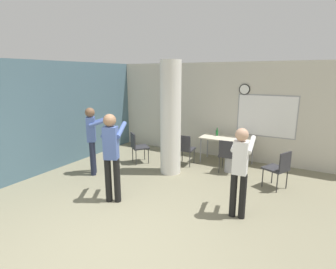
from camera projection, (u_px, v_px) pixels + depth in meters
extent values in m
plane|color=gray|center=(107.00, 248.00, 3.82)|extent=(24.00, 24.00, 0.00)
cube|color=slate|center=(71.00, 113.00, 7.29)|extent=(0.12, 7.00, 2.80)
cube|color=beige|center=(221.00, 111.00, 7.79)|extent=(8.00, 0.12, 2.80)
cylinder|color=black|center=(245.00, 89.00, 7.27)|extent=(0.30, 0.03, 0.30)
cylinder|color=white|center=(244.00, 89.00, 7.25)|extent=(0.25, 0.01, 0.25)
cube|color=#99999E|center=(266.00, 116.00, 7.13)|extent=(1.57, 0.01, 1.16)
cube|color=white|center=(266.00, 116.00, 7.13)|extent=(1.51, 0.02, 1.10)
cylinder|color=silver|center=(171.00, 119.00, 6.45)|extent=(0.51, 0.51, 2.80)
cube|color=beige|center=(227.00, 139.00, 7.27)|extent=(1.45, 0.66, 0.03)
cylinder|color=gray|center=(201.00, 150.00, 7.44)|extent=(0.04, 0.04, 0.70)
cylinder|color=gray|center=(248.00, 157.00, 6.81)|extent=(0.04, 0.04, 0.70)
cylinder|color=gray|center=(208.00, 146.00, 7.90)|extent=(0.04, 0.04, 0.70)
cylinder|color=gray|center=(253.00, 152.00, 7.27)|extent=(0.04, 0.04, 0.70)
cylinder|color=#1E6B2D|center=(217.00, 133.00, 7.53)|extent=(0.07, 0.07, 0.16)
cylinder|color=#1E6B2D|center=(217.00, 129.00, 7.50)|extent=(0.03, 0.03, 0.07)
cylinder|color=#B2B2B7|center=(230.00, 164.00, 6.74)|extent=(0.26, 0.26, 0.40)
cube|color=#2D2D33|center=(140.00, 147.00, 7.40)|extent=(0.62, 0.62, 0.04)
cube|color=#2D2D33|center=(133.00, 140.00, 7.27)|extent=(0.33, 0.27, 0.40)
cylinder|color=#333333|center=(148.00, 156.00, 7.36)|extent=(0.02, 0.02, 0.43)
cylinder|color=#333333|center=(145.00, 153.00, 7.68)|extent=(0.02, 0.02, 0.43)
cylinder|color=#333333|center=(136.00, 158.00, 7.22)|extent=(0.02, 0.02, 0.43)
cylinder|color=#333333|center=(133.00, 154.00, 7.54)|extent=(0.02, 0.02, 0.43)
cube|color=#2D2D33|center=(276.00, 169.00, 5.74)|extent=(0.59, 0.59, 0.04)
cube|color=#2D2D33|center=(285.00, 162.00, 5.52)|extent=(0.20, 0.37, 0.40)
cylinder|color=#333333|center=(272.00, 174.00, 6.03)|extent=(0.02, 0.02, 0.43)
cylinder|color=#333333|center=(263.00, 178.00, 5.83)|extent=(0.02, 0.02, 0.43)
cylinder|color=#333333|center=(287.00, 179.00, 5.75)|extent=(0.02, 0.02, 0.43)
cylinder|color=#333333|center=(277.00, 183.00, 5.54)|extent=(0.02, 0.02, 0.43)
cube|color=#2D2D33|center=(186.00, 149.00, 7.23)|extent=(0.48, 0.48, 0.04)
cube|color=#2D2D33|center=(183.00, 143.00, 7.00)|extent=(0.40, 0.06, 0.40)
cylinder|color=#333333|center=(194.00, 156.00, 7.37)|extent=(0.02, 0.02, 0.43)
cylinder|color=#333333|center=(182.00, 154.00, 7.52)|extent=(0.02, 0.02, 0.43)
cylinder|color=#333333|center=(190.00, 160.00, 7.05)|extent=(0.02, 0.02, 0.43)
cylinder|color=#333333|center=(177.00, 158.00, 7.20)|extent=(0.02, 0.02, 0.43)
cube|color=#2D2D33|center=(228.00, 155.00, 6.68)|extent=(0.47, 0.47, 0.04)
cube|color=#2D2D33|center=(227.00, 149.00, 6.45)|extent=(0.40, 0.06, 0.40)
cylinder|color=#333333|center=(236.00, 163.00, 6.82)|extent=(0.02, 0.02, 0.43)
cylinder|color=#333333|center=(222.00, 161.00, 6.97)|extent=(0.02, 0.02, 0.43)
cylinder|color=#333333|center=(233.00, 167.00, 6.50)|extent=(0.02, 0.02, 0.43)
cylinder|color=#333333|center=(219.00, 165.00, 6.65)|extent=(0.02, 0.02, 0.43)
cylinder|color=#1E2338|center=(93.00, 159.00, 6.47)|extent=(0.12, 0.12, 0.85)
cylinder|color=#1E2338|center=(93.00, 157.00, 6.63)|extent=(0.12, 0.12, 0.85)
cube|color=#4C66AD|center=(91.00, 129.00, 6.38)|extent=(0.31, 0.32, 0.60)
sphere|color=brown|center=(90.00, 112.00, 6.29)|extent=(0.23, 0.23, 0.23)
cylinder|color=#4C66AD|center=(100.00, 122.00, 6.25)|extent=(0.47, 0.40, 0.24)
cylinder|color=#4C66AD|center=(101.00, 120.00, 6.51)|extent=(0.47, 0.40, 0.24)
cylinder|color=black|center=(117.00, 180.00, 5.12)|extent=(0.13, 0.13, 0.89)
cylinder|color=black|center=(108.00, 180.00, 5.13)|extent=(0.13, 0.13, 0.89)
cube|color=#4C66AD|center=(111.00, 143.00, 4.95)|extent=(0.32, 0.29, 0.63)
sphere|color=#997051|center=(110.00, 120.00, 4.85)|extent=(0.24, 0.24, 0.24)
cylinder|color=#4C66AD|center=(121.00, 130.00, 5.14)|extent=(0.31, 0.55, 0.25)
cylinder|color=#4C66AD|center=(107.00, 130.00, 5.16)|extent=(0.31, 0.55, 0.25)
cube|color=white|center=(111.00, 127.00, 5.40)|extent=(0.09, 0.13, 0.04)
cylinder|color=black|center=(243.00, 197.00, 4.53)|extent=(0.12, 0.12, 0.81)
cylinder|color=black|center=(233.00, 195.00, 4.60)|extent=(0.12, 0.12, 0.81)
cube|color=white|center=(240.00, 158.00, 4.40)|extent=(0.25, 0.20, 0.58)
sphere|color=tan|center=(242.00, 135.00, 4.31)|extent=(0.22, 0.22, 0.22)
cylinder|color=white|center=(251.00, 145.00, 4.51)|extent=(0.12, 0.52, 0.23)
cylinder|color=white|center=(236.00, 143.00, 4.62)|extent=(0.12, 0.52, 0.23)
cube|color=white|center=(238.00, 140.00, 4.82)|extent=(0.05, 0.13, 0.04)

